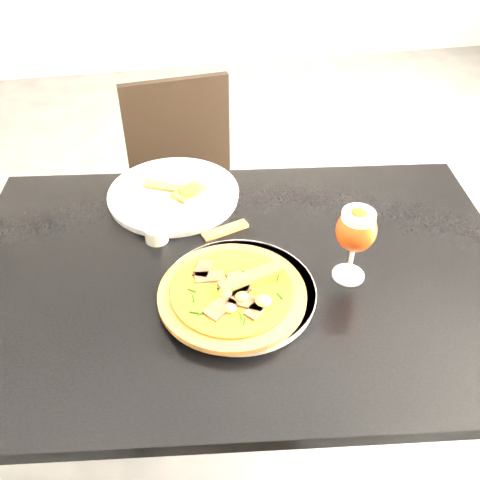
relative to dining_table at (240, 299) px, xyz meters
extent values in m
plane|color=#4E4E50|center=(0.14, -0.01, -0.66)|extent=(6.00, 6.00, 0.00)
cube|color=black|center=(0.00, 0.00, 0.08)|extent=(1.29, 0.95, 0.03)
cylinder|color=black|center=(-0.49, 0.41, -0.30)|extent=(0.05, 0.05, 0.72)
cylinder|color=black|center=(0.58, 0.27, -0.30)|extent=(0.05, 0.05, 0.72)
cube|color=black|center=(-0.04, 0.67, -0.25)|extent=(0.42, 0.42, 0.04)
cylinder|color=black|center=(-0.18, 0.50, -0.46)|extent=(0.03, 0.03, 0.39)
cylinder|color=black|center=(0.13, 0.53, -0.46)|extent=(0.03, 0.03, 0.39)
cylinder|color=black|center=(-0.21, 0.81, -0.46)|extent=(0.03, 0.03, 0.39)
cylinder|color=black|center=(0.09, 0.84, -0.46)|extent=(0.03, 0.03, 0.39)
cube|color=black|center=(-0.06, 0.84, -0.02)|extent=(0.37, 0.07, 0.38)
cylinder|color=silver|center=(-0.02, -0.07, 0.10)|extent=(0.35, 0.35, 0.02)
cylinder|color=#A15226|center=(-0.03, -0.09, 0.11)|extent=(0.30, 0.30, 0.01)
cylinder|color=#AE2B0E|center=(-0.03, -0.09, 0.12)|extent=(0.24, 0.24, 0.01)
cube|color=#4D2E21|center=(0.00, -0.09, 0.13)|extent=(0.06, 0.03, 0.00)
cube|color=#4D2E21|center=(0.00, -0.05, 0.13)|extent=(0.06, 0.07, 0.00)
cube|color=#4D2E21|center=(-0.05, -0.02, 0.13)|extent=(0.04, 0.06, 0.00)
cube|color=#4D2E21|center=(-0.06, -0.08, 0.13)|extent=(0.07, 0.05, 0.00)
cube|color=#4D2E21|center=(-0.08, -0.11, 0.13)|extent=(0.07, 0.05, 0.00)
cube|color=#4D2E21|center=(-0.05, -0.16, 0.13)|extent=(0.04, 0.06, 0.00)
cube|color=#4D2E21|center=(-0.01, -0.12, 0.13)|extent=(0.06, 0.07, 0.00)
ellipsoid|color=#F2D84F|center=(-0.01, -0.08, 0.13)|extent=(0.03, 0.03, 0.01)
ellipsoid|color=#F2D84F|center=(-0.05, -0.02, 0.13)|extent=(0.03, 0.03, 0.01)
ellipsoid|color=#F2D84F|center=(-0.05, -0.09, 0.13)|extent=(0.03, 0.03, 0.01)
ellipsoid|color=#F2D84F|center=(-0.06, -0.16, 0.13)|extent=(0.03, 0.03, 0.01)
ellipsoid|color=#F2D84F|center=(-0.02, -0.11, 0.13)|extent=(0.03, 0.03, 0.01)
cube|color=#12460C|center=(-0.03, -0.08, 0.13)|extent=(0.01, 0.02, 0.00)
cube|color=#12460C|center=(-0.04, -0.04, 0.13)|extent=(0.01, 0.02, 0.00)
cube|color=#12460C|center=(-0.08, -0.02, 0.13)|extent=(0.01, 0.02, 0.00)
cube|color=#12460C|center=(-0.06, -0.08, 0.13)|extent=(0.02, 0.01, 0.00)
cube|color=#12460C|center=(-0.10, -0.09, 0.13)|extent=(0.02, 0.00, 0.00)
cube|color=#12460C|center=(-0.05, -0.10, 0.13)|extent=(0.02, 0.01, 0.00)
cube|color=#12460C|center=(-0.06, -0.13, 0.13)|extent=(0.01, 0.02, 0.00)
cube|color=#12460C|center=(-0.04, -0.17, 0.13)|extent=(0.01, 0.02, 0.00)
cube|color=#12460C|center=(-0.02, -0.12, 0.13)|extent=(0.01, 0.02, 0.00)
cube|color=#12460C|center=(0.01, -0.13, 0.13)|extent=(0.02, 0.02, 0.00)
cube|color=#12460C|center=(-0.02, -0.09, 0.13)|extent=(0.02, 0.01, 0.00)
cube|color=#12460C|center=(0.01, -0.08, 0.13)|extent=(0.02, 0.01, 0.00)
cube|color=#12460C|center=(0.03, -0.04, 0.13)|extent=(0.02, 0.02, 0.00)
cube|color=#A15226|center=(0.01, -0.07, 0.13)|extent=(0.14, 0.07, 0.01)
cylinder|color=silver|center=(-0.12, 0.30, 0.10)|extent=(0.39, 0.39, 0.02)
cube|color=#A15226|center=(-0.14, 0.32, 0.11)|extent=(0.11, 0.07, 0.01)
cube|color=#A15226|center=(-0.08, 0.28, 0.11)|extent=(0.10, 0.10, 0.01)
cylinder|color=#AE2B0E|center=(-0.08, 0.28, 0.12)|extent=(0.05, 0.05, 0.00)
cube|color=#A15226|center=(-0.01, 0.14, 0.09)|extent=(0.12, 0.06, 0.01)
cylinder|color=silver|center=(-0.17, 0.14, 0.11)|extent=(0.05, 0.05, 0.04)
cylinder|color=yellow|center=(-0.17, 0.14, 0.12)|extent=(0.05, 0.05, 0.01)
cylinder|color=silver|center=(0.22, -0.06, 0.09)|extent=(0.07, 0.07, 0.00)
cylinder|color=silver|center=(0.22, -0.06, 0.13)|extent=(0.01, 0.01, 0.07)
ellipsoid|color=#A4370F|center=(0.22, -0.06, 0.22)|extent=(0.08, 0.08, 0.09)
cylinder|color=silver|center=(0.22, -0.06, 0.25)|extent=(0.07, 0.07, 0.02)
camera|label=1|loc=(-0.15, -0.83, 0.88)|focal=40.00mm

